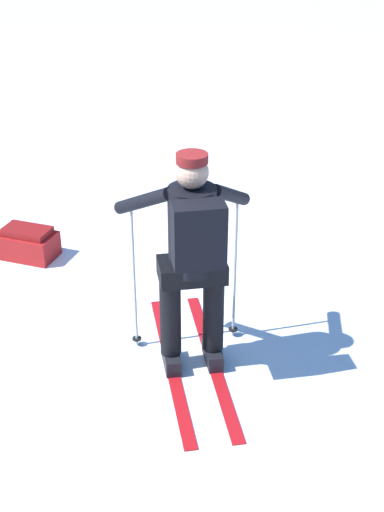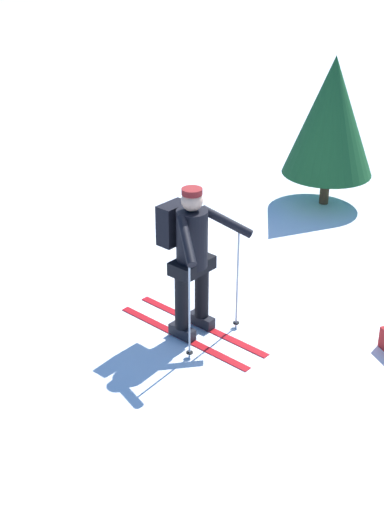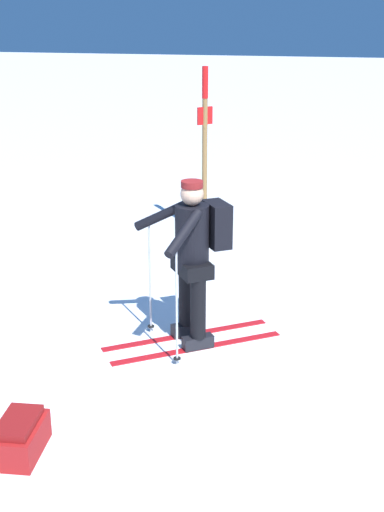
# 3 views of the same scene
# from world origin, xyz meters

# --- Properties ---
(ground_plane) EXTENTS (80.00, 80.00, 0.00)m
(ground_plane) POSITION_xyz_m (0.00, 0.00, 0.00)
(ground_plane) COLOR white
(skier) EXTENTS (1.31, 1.67, 1.63)m
(skier) POSITION_xyz_m (0.76, 0.54, 0.94)
(skier) COLOR red
(skier) RESTS_ON ground_plane
(pine_tree) EXTENTS (1.32, 1.32, 2.20)m
(pine_tree) POSITION_xyz_m (-2.06, -2.41, 1.34)
(pine_tree) COLOR #4C331E
(pine_tree) RESTS_ON ground_plane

